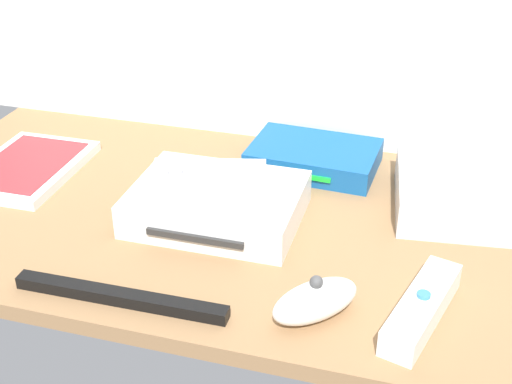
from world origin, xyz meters
The scene contains 9 objects.
ground_plane centered at (0.00, 0.00, -1.00)cm, with size 100.00×48.00×2.00cm, color #936D47.
game_console centered at (-4.81, -1.21, 2.20)cm, with size 21.07×16.57×4.40cm.
mini_computer centered at (25.16, 9.79, 2.64)cm, with size 18.83×18.83×5.30cm.
game_case centered at (-35.12, 3.20, 0.76)cm, with size 13.78×19.13×1.56cm.
network_router centered at (4.14, 16.05, 1.70)cm, with size 18.67×13.14×3.40cm.
remote_wand centered at (21.69, -14.14, 1.51)cm, with size 7.41×15.22×3.40cm.
remote_nunchuk centered at (11.10, -16.63, 2.04)cm, with size 10.11×10.25×5.10cm.
remote_classic_pad centered at (-5.97, -1.09, 5.41)cm, with size 15.94×11.33×2.40cm.
sensor_bar centered at (-9.29, -20.08, 0.70)cm, with size 24.00×1.80×1.40cm, color black.
Camera 1 is at (20.58, -71.78, 46.60)cm, focal length 48.25 mm.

